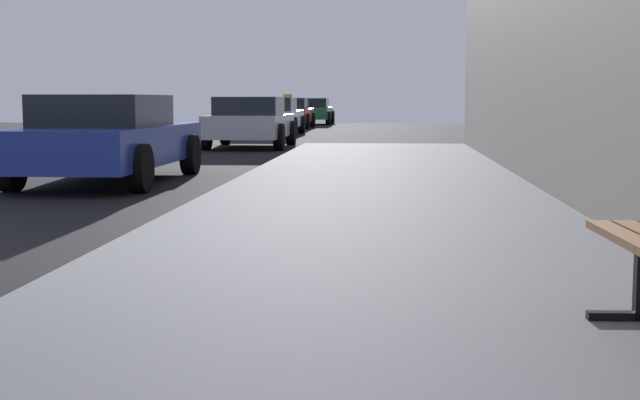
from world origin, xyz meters
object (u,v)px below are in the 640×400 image
(car_blue, at_px, (108,138))
(car_red, at_px, (288,113))
(car_silver, at_px, (250,122))
(car_green, at_px, (312,111))
(car_white, at_px, (271,116))

(car_blue, height_order, car_red, car_red)
(car_silver, bearing_deg, car_red, 92.96)
(car_red, bearing_deg, car_blue, -89.49)
(car_silver, distance_m, car_green, 21.28)
(car_red, relative_size, car_green, 0.92)
(car_red, height_order, car_green, car_red)
(car_blue, xyz_separation_m, car_silver, (0.56, 9.62, -0.00))
(car_silver, xyz_separation_m, car_red, (-0.78, 15.15, 0.00))
(car_silver, height_order, car_white, same)
(car_silver, height_order, car_green, same)
(car_red, bearing_deg, car_green, 85.68)
(car_white, distance_m, car_green, 13.33)
(car_green, bearing_deg, car_red, -94.32)
(car_blue, height_order, car_silver, same)
(car_white, height_order, car_red, car_red)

